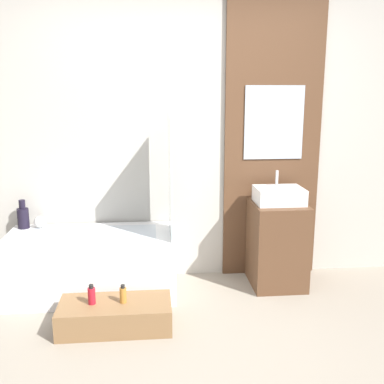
{
  "coord_description": "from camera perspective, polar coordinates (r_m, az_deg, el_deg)",
  "views": [
    {
      "loc": [
        -0.31,
        -2.42,
        1.7
      ],
      "look_at": [
        -0.02,
        0.73,
        0.98
      ],
      "focal_mm": 42.0,
      "sensor_mm": 36.0,
      "label": 1
    }
  ],
  "objects": [
    {
      "name": "sink",
      "position": [
        3.94,
        10.99,
        -0.43
      ],
      "size": [
        0.41,
        0.32,
        0.27
      ],
      "color": "white",
      "rests_on": "vanity_cabinet"
    },
    {
      "name": "vanity_cabinet",
      "position": [
        4.06,
        10.73,
        -6.52
      ],
      "size": [
        0.45,
        0.5,
        0.75
      ],
      "primitive_type": "cube",
      "color": "brown",
      "rests_on": "ground_plane"
    },
    {
      "name": "bathtub",
      "position": [
        3.94,
        -12.56,
        -8.87
      ],
      "size": [
        1.39,
        0.64,
        0.53
      ],
      "color": "white",
      "rests_on": "ground_plane"
    },
    {
      "name": "glass_shower_screen",
      "position": [
        3.63,
        -2.79,
        2.07
      ],
      "size": [
        0.01,
        0.47,
        0.99
      ],
      "primitive_type": "cube",
      "color": "silver",
      "rests_on": "bathtub"
    },
    {
      "name": "vase_tall_dark",
      "position": [
        4.15,
        -20.65,
        -2.95
      ],
      "size": [
        0.1,
        0.1,
        0.25
      ],
      "color": "black",
      "rests_on": "bathtub"
    },
    {
      "name": "bottle_soap_secondary",
      "position": [
        3.37,
        -8.75,
        -12.75
      ],
      "size": [
        0.05,
        0.05,
        0.14
      ],
      "color": "#B2752D",
      "rests_on": "wooden_step_bench"
    },
    {
      "name": "wooden_step_bench",
      "position": [
        3.44,
        -9.71,
        -15.15
      ],
      "size": [
        0.81,
        0.38,
        0.2
      ],
      "primitive_type": "cube",
      "color": "olive",
      "rests_on": "ground_plane"
    },
    {
      "name": "bottle_soap_primary",
      "position": [
        3.39,
        -12.63,
        -12.67
      ],
      "size": [
        0.05,
        0.05,
        0.15
      ],
      "color": "#B21928",
      "rests_on": "wooden_step_bench"
    },
    {
      "name": "ground_plane",
      "position": [
        2.97,
        1.82,
        -22.06
      ],
      "size": [
        12.0,
        12.0,
        0.0
      ],
      "primitive_type": "plane",
      "color": "gray"
    },
    {
      "name": "wall_wood_accent",
      "position": [
        4.12,
        10.23,
        7.09
      ],
      "size": [
        0.87,
        0.04,
        2.6
      ],
      "color": "brown",
      "rests_on": "ground_plane"
    },
    {
      "name": "wall_tiled_back",
      "position": [
        4.03,
        -0.85,
        7.08
      ],
      "size": [
        4.2,
        0.06,
        2.6
      ],
      "primitive_type": "cube",
      "color": "#B7B2A8",
      "rests_on": "ground_plane"
    },
    {
      "name": "vase_round_light",
      "position": [
        4.12,
        -18.75,
        -3.62
      ],
      "size": [
        0.1,
        0.1,
        0.1
      ],
      "primitive_type": "sphere",
      "color": "silver",
      "rests_on": "bathtub"
    }
  ]
}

